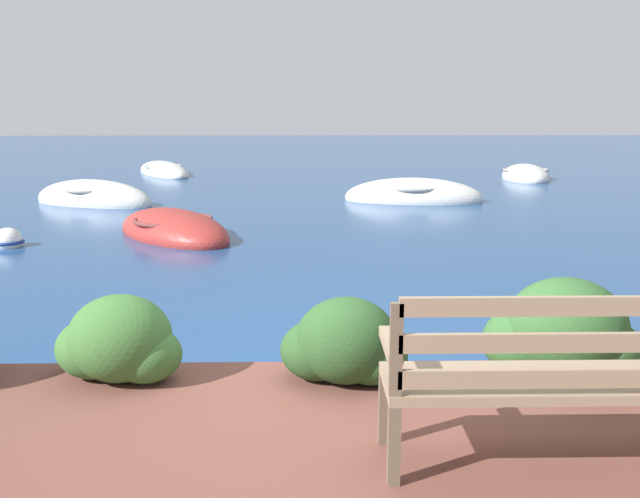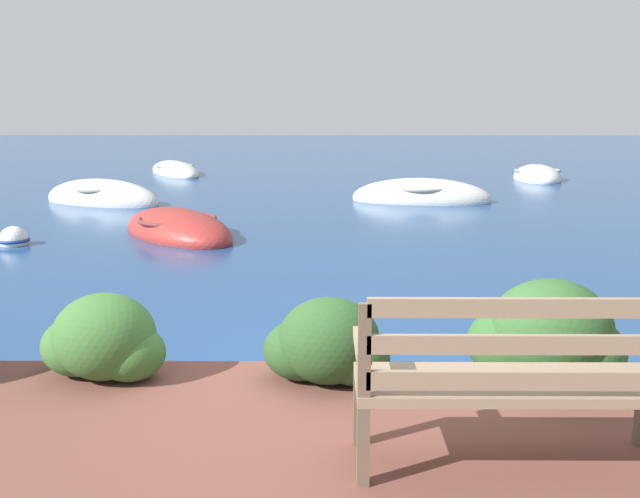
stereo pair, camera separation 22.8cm
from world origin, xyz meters
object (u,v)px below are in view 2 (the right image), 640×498
at_px(rowboat_distant, 175,172).
at_px(mooring_buoy, 14,240).
at_px(rowboat_nearest, 178,232).
at_px(rowboat_outer, 537,177).
at_px(rowboat_mid, 102,200).
at_px(rowboat_far, 421,198).
at_px(park_bench, 517,377).

relative_size(rowboat_distant, mooring_buoy, 7.63).
xyz_separation_m(rowboat_nearest, rowboat_distant, (-2.05, 9.72, -0.01)).
height_order(rowboat_outer, rowboat_distant, rowboat_outer).
distance_m(rowboat_mid, rowboat_far, 6.53).
height_order(rowboat_nearest, rowboat_far, rowboat_far).
bearing_deg(park_bench, rowboat_distant, 101.21).
distance_m(rowboat_outer, mooring_buoy, 13.43).
distance_m(rowboat_outer, rowboat_distant, 10.07).
xyz_separation_m(rowboat_nearest, rowboat_mid, (-2.26, 3.57, 0.01)).
bearing_deg(rowboat_distant, park_bench, 170.41).
xyz_separation_m(rowboat_mid, rowboat_far, (6.52, 0.33, -0.00)).
bearing_deg(park_bench, rowboat_mid, 110.51).
bearing_deg(rowboat_mid, mooring_buoy, -65.28).
xyz_separation_m(rowboat_far, rowboat_outer, (3.63, 4.21, -0.01)).
bearing_deg(rowboat_outer, mooring_buoy, 137.29).
height_order(rowboat_mid, mooring_buoy, rowboat_mid).
bearing_deg(rowboat_outer, rowboat_nearest, 141.82).
bearing_deg(rowboat_far, mooring_buoy, -135.47).
height_order(rowboat_nearest, mooring_buoy, rowboat_nearest).
bearing_deg(rowboat_outer, rowboat_far, 145.25).
relative_size(rowboat_nearest, rowboat_mid, 0.96).
xyz_separation_m(park_bench, rowboat_nearest, (-3.20, 7.50, -0.64)).
distance_m(park_bench, rowboat_far, 11.46).
distance_m(rowboat_far, rowboat_distant, 8.58).
xyz_separation_m(park_bench, rowboat_mid, (-5.46, 11.07, -0.63)).
relative_size(rowboat_far, mooring_buoy, 6.76).
relative_size(rowboat_nearest, rowboat_outer, 1.18).
height_order(rowboat_mid, rowboat_outer, rowboat_mid).
relative_size(rowboat_mid, rowboat_distant, 0.86).
xyz_separation_m(rowboat_far, rowboat_distant, (-6.31, 5.82, -0.02)).
bearing_deg(rowboat_mid, park_bench, -39.69).
xyz_separation_m(rowboat_distant, mooring_buoy, (-0.16, -10.47, 0.02)).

